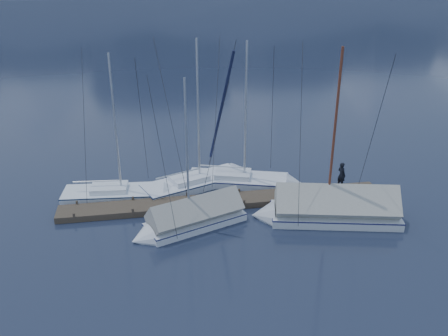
{
  "coord_description": "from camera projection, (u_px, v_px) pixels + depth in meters",
  "views": [
    {
      "loc": [
        -3.94,
        -21.16,
        12.39
      ],
      "look_at": [
        0.0,
        2.0,
        2.2
      ],
      "focal_mm": 38.0,
      "sensor_mm": 36.0,
      "label": 1
    }
  ],
  "objects": [
    {
      "name": "dock",
      "position": [
        224.0,
        202.0,
        26.44
      ],
      "size": [
        18.0,
        1.5,
        0.54
      ],
      "color": "#382D23",
      "rests_on": "ground"
    },
    {
      "name": "sailboat_open_mid",
      "position": [
        207.0,
        180.0,
        28.97
      ],
      "size": [
        7.47,
        4.59,
        9.57
      ],
      "color": "silver",
      "rests_on": "ground"
    },
    {
      "name": "sailboat_covered_near",
      "position": [
        324.0,
        211.0,
        24.75
      ],
      "size": [
        7.96,
        3.93,
        9.93
      ],
      "color": "silver",
      "rests_on": "ground"
    },
    {
      "name": "ground",
      "position": [
        230.0,
        222.0,
        24.68
      ],
      "size": [
        1000.0,
        1000.0,
        0.0
      ],
      "primitive_type": "plane",
      "color": "black",
      "rests_on": "ground"
    },
    {
      "name": "sailboat_open_right",
      "position": [
        253.0,
        182.0,
        28.82
      ],
      "size": [
        7.38,
        4.01,
        9.4
      ],
      "color": "silver",
      "rests_on": "ground"
    },
    {
      "name": "sailboat_open_left",
      "position": [
        130.0,
        194.0,
        27.33
      ],
      "size": [
        6.95,
        2.92,
        9.0
      ],
      "color": "silver",
      "rests_on": "ground"
    },
    {
      "name": "mooring_posts",
      "position": [
        215.0,
        199.0,
        26.27
      ],
      "size": [
        15.12,
        1.52,
        0.35
      ],
      "color": "#382D23",
      "rests_on": "ground"
    },
    {
      "name": "sailboat_covered_far",
      "position": [
        187.0,
        221.0,
        23.96
      ],
      "size": [
        6.28,
        3.85,
        8.46
      ],
      "color": "silver",
      "rests_on": "ground"
    },
    {
      "name": "person",
      "position": [
        342.0,
        175.0,
        27.45
      ],
      "size": [
        0.55,
        0.65,
        1.53
      ],
      "primitive_type": "imported",
      "rotation": [
        0.0,
        0.0,
        1.96
      ],
      "color": "black",
      "rests_on": "dock"
    }
  ]
}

